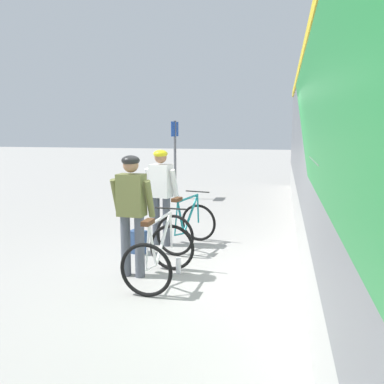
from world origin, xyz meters
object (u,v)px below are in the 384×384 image
(cyclist_far_in_white, at_px, (161,189))
(bicycle_near_white, at_px, (160,255))
(platform_sign_post, at_px, (175,146))
(backpack_on_platform, at_px, (138,242))
(water_bottle_near_the_bikes, at_px, (178,266))
(bicycle_far_teal, at_px, (187,226))
(cyclist_near_in_olive, at_px, (132,205))

(cyclist_far_in_white, relative_size, bicycle_near_white, 1.60)
(cyclist_far_in_white, relative_size, platform_sign_post, 0.73)
(backpack_on_platform, bearing_deg, bicycle_near_white, -41.17)
(cyclist_far_in_white, xyz_separation_m, platform_sign_post, (-1.09, 4.92, 0.57))
(water_bottle_near_the_bikes, bearing_deg, bicycle_far_teal, 97.92)
(cyclist_far_in_white, bearing_deg, bicycle_near_white, -73.39)
(platform_sign_post, bearing_deg, backpack_on_platform, -81.32)
(bicycle_near_white, bearing_deg, cyclist_far_in_white, 106.61)
(cyclist_near_in_olive, relative_size, backpack_on_platform, 4.40)
(cyclist_near_in_olive, xyz_separation_m, backpack_on_platform, (-0.32, 1.04, -0.85))
(cyclist_near_in_olive, xyz_separation_m, cyclist_far_in_white, (-0.07, 1.62, 0.00))
(water_bottle_near_the_bikes, height_order, platform_sign_post, platform_sign_post)
(water_bottle_near_the_bikes, relative_size, platform_sign_post, 0.10)
(cyclist_far_in_white, relative_size, backpack_on_platform, 4.40)
(bicycle_near_white, xyz_separation_m, bicycle_far_teal, (-0.02, 1.70, 0.00))
(cyclist_far_in_white, bearing_deg, platform_sign_post, 102.45)
(cyclist_far_in_white, xyz_separation_m, bicycle_far_teal, (0.51, -0.07, -0.65))
(bicycle_far_teal, bearing_deg, cyclist_near_in_olive, -105.66)
(bicycle_near_white, height_order, platform_sign_post, platform_sign_post)
(bicycle_far_teal, xyz_separation_m, backpack_on_platform, (-0.75, -0.51, -0.20))
(bicycle_far_teal, height_order, backpack_on_platform, bicycle_far_teal)
(cyclist_near_in_olive, height_order, platform_sign_post, platform_sign_post)
(water_bottle_near_the_bikes, bearing_deg, bicycle_near_white, -111.60)
(backpack_on_platform, relative_size, water_bottle_near_the_bikes, 1.67)
(bicycle_near_white, bearing_deg, backpack_on_platform, 123.06)
(bicycle_far_teal, distance_m, water_bottle_near_the_bikes, 1.34)
(cyclist_near_in_olive, distance_m, water_bottle_near_the_bikes, 1.15)
(backpack_on_platform, xyz_separation_m, water_bottle_near_the_bikes, (0.93, -0.78, -0.08))
(cyclist_near_in_olive, relative_size, cyclist_far_in_white, 1.00)
(bicycle_far_teal, xyz_separation_m, water_bottle_near_the_bikes, (0.18, -1.29, -0.28))
(bicycle_far_teal, height_order, platform_sign_post, platform_sign_post)
(platform_sign_post, bearing_deg, bicycle_far_teal, -72.30)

